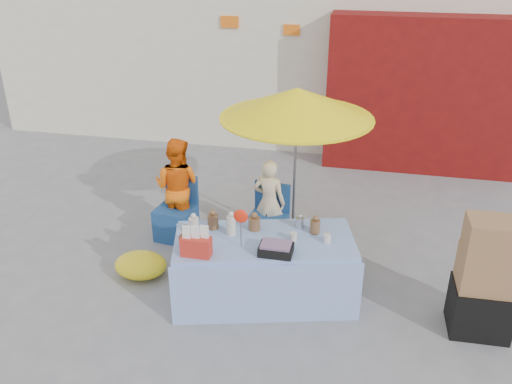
% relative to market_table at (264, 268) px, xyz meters
% --- Properties ---
extents(ground, '(80.00, 80.00, 0.00)m').
position_rel_market_table_xyz_m(ground, '(-0.35, 0.05, -0.39)').
color(ground, slate).
rests_on(ground, ground).
extents(market_table, '(2.17, 1.41, 1.21)m').
position_rel_market_table_xyz_m(market_table, '(0.00, 0.00, 0.00)').
color(market_table, '#7C96C7').
rests_on(market_table, ground).
extents(chair_left, '(0.54, 0.53, 0.85)m').
position_rel_market_table_xyz_m(chair_left, '(-1.42, 1.08, -0.14)').
color(chair_left, navy).
rests_on(chair_left, ground).
extents(chair_right, '(0.54, 0.53, 0.85)m').
position_rel_market_table_xyz_m(chair_right, '(-0.17, 1.08, -0.14)').
color(chair_right, navy).
rests_on(chair_right, ground).
extents(vendor_orange, '(0.74, 0.61, 1.38)m').
position_rel_market_table_xyz_m(vendor_orange, '(-1.42, 1.21, 0.29)').
color(vendor_orange, orange).
rests_on(vendor_orange, ground).
extents(vendor_beige, '(0.47, 0.34, 1.19)m').
position_rel_market_table_xyz_m(vendor_beige, '(-0.17, 1.21, 0.20)').
color(vendor_beige, beige).
rests_on(vendor_beige, ground).
extents(umbrella, '(1.90, 1.90, 2.09)m').
position_rel_market_table_xyz_m(umbrella, '(0.13, 1.36, 1.50)').
color(umbrella, gray).
rests_on(umbrella, ground).
extents(box_stack, '(0.60, 0.50, 1.31)m').
position_rel_market_table_xyz_m(box_stack, '(2.29, -0.08, 0.21)').
color(box_stack, black).
rests_on(box_stack, ground).
extents(tarp_bundle, '(0.64, 0.51, 0.29)m').
position_rel_market_table_xyz_m(tarp_bundle, '(-1.53, 0.11, -0.25)').
color(tarp_bundle, yellow).
rests_on(tarp_bundle, ground).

